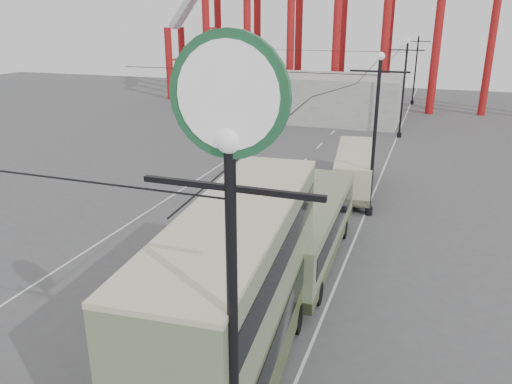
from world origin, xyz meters
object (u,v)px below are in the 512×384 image
at_px(single_decker_green, 311,228).
at_px(pedestrian, 274,221).
at_px(single_decker_cream, 354,169).
at_px(double_decker_bus, 239,290).
at_px(lamp_post_near, 231,213).

relative_size(single_decker_green, pedestrian, 6.06).
bearing_deg(single_decker_cream, pedestrian, -114.42).
bearing_deg(single_decker_green, pedestrian, 136.43).
height_order(double_decker_bus, pedestrian, double_decker_bus).
relative_size(single_decker_green, single_decker_cream, 1.18).
distance_m(single_decker_cream, pedestrian, 9.29).
xyz_separation_m(double_decker_bus, pedestrian, (-2.45, 11.18, -2.42)).
xyz_separation_m(single_decker_green, single_decker_cream, (0.18, 11.13, -0.15)).
xyz_separation_m(single_decker_green, pedestrian, (-2.52, 2.26, -0.82)).
height_order(lamp_post_near, pedestrian, lamp_post_near).
relative_size(double_decker_bus, single_decker_cream, 1.23).
bearing_deg(single_decker_green, single_decker_cream, 87.45).
relative_size(lamp_post_near, double_decker_bus, 0.96).
xyz_separation_m(lamp_post_near, pedestrian, (-4.33, 16.17, -6.97)).
height_order(double_decker_bus, single_decker_cream, double_decker_bus).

